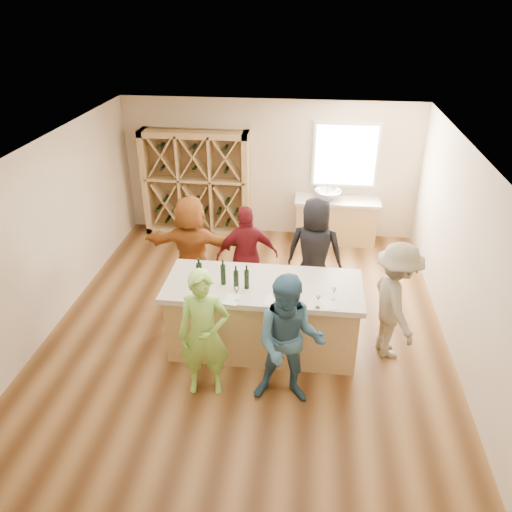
# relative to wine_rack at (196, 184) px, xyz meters

# --- Properties ---
(floor) EXTENTS (6.00, 7.00, 0.10)m
(floor) POSITION_rel_wine_rack_xyz_m (1.50, -3.27, -1.15)
(floor) COLOR brown
(floor) RESTS_ON ground
(ceiling) EXTENTS (6.00, 7.00, 0.10)m
(ceiling) POSITION_rel_wine_rack_xyz_m (1.50, -3.27, 1.75)
(ceiling) COLOR white
(ceiling) RESTS_ON ground
(wall_back) EXTENTS (6.00, 0.10, 2.80)m
(wall_back) POSITION_rel_wine_rack_xyz_m (1.50, 0.28, 0.30)
(wall_back) COLOR beige
(wall_back) RESTS_ON ground
(wall_front) EXTENTS (6.00, 0.10, 2.80)m
(wall_front) POSITION_rel_wine_rack_xyz_m (1.50, -6.82, 0.30)
(wall_front) COLOR beige
(wall_front) RESTS_ON ground
(wall_left) EXTENTS (0.10, 7.00, 2.80)m
(wall_left) POSITION_rel_wine_rack_xyz_m (-1.55, -3.27, 0.30)
(wall_left) COLOR beige
(wall_left) RESTS_ON ground
(wall_right) EXTENTS (0.10, 7.00, 2.80)m
(wall_right) POSITION_rel_wine_rack_xyz_m (4.55, -3.27, 0.30)
(wall_right) COLOR beige
(wall_right) RESTS_ON ground
(window_frame) EXTENTS (1.30, 0.06, 1.30)m
(window_frame) POSITION_rel_wine_rack_xyz_m (3.00, 0.20, 0.65)
(window_frame) COLOR white
(window_frame) RESTS_ON wall_back
(window_pane) EXTENTS (1.18, 0.01, 1.18)m
(window_pane) POSITION_rel_wine_rack_xyz_m (3.00, 0.17, 0.65)
(window_pane) COLOR white
(window_pane) RESTS_ON wall_back
(wine_rack) EXTENTS (2.20, 0.45, 2.20)m
(wine_rack) POSITION_rel_wine_rack_xyz_m (0.00, 0.00, 0.00)
(wine_rack) COLOR tan
(wine_rack) RESTS_ON floor
(back_counter_base) EXTENTS (1.60, 0.58, 0.86)m
(back_counter_base) POSITION_rel_wine_rack_xyz_m (2.90, -0.07, -0.67)
(back_counter_base) COLOR tan
(back_counter_base) RESTS_ON floor
(back_counter_top) EXTENTS (1.70, 0.62, 0.06)m
(back_counter_top) POSITION_rel_wine_rack_xyz_m (2.90, -0.07, -0.21)
(back_counter_top) COLOR #C1B39E
(back_counter_top) RESTS_ON back_counter_base
(sink) EXTENTS (0.54, 0.54, 0.19)m
(sink) POSITION_rel_wine_rack_xyz_m (2.70, -0.07, -0.09)
(sink) COLOR silver
(sink) RESTS_ON back_counter_top
(faucet) EXTENTS (0.02, 0.02, 0.30)m
(faucet) POSITION_rel_wine_rack_xyz_m (2.70, 0.11, -0.03)
(faucet) COLOR silver
(faucet) RESTS_ON back_counter_top
(tasting_counter_base) EXTENTS (2.60, 1.00, 1.00)m
(tasting_counter_base) POSITION_rel_wine_rack_xyz_m (1.78, -3.73, -0.60)
(tasting_counter_base) COLOR tan
(tasting_counter_base) RESTS_ON floor
(tasting_counter_top) EXTENTS (2.72, 1.12, 0.08)m
(tasting_counter_top) POSITION_rel_wine_rack_xyz_m (1.78, -3.73, -0.06)
(tasting_counter_top) COLOR #C1B39E
(tasting_counter_top) RESTS_ON tasting_counter_base
(wine_bottle_a) EXTENTS (0.09, 0.09, 0.33)m
(wine_bottle_a) POSITION_rel_wine_rack_xyz_m (0.92, -3.85, 0.14)
(wine_bottle_a) COLOR black
(wine_bottle_a) RESTS_ON tasting_counter_top
(wine_bottle_c) EXTENTS (0.09, 0.09, 0.29)m
(wine_bottle_c) POSITION_rel_wine_rack_xyz_m (1.23, -3.79, 0.13)
(wine_bottle_c) COLOR black
(wine_bottle_c) RESTS_ON tasting_counter_top
(wine_bottle_d) EXTENTS (0.08, 0.08, 0.28)m
(wine_bottle_d) POSITION_rel_wine_rack_xyz_m (1.43, -3.92, 0.12)
(wine_bottle_d) COLOR black
(wine_bottle_d) RESTS_ON tasting_counter_top
(wine_bottle_e) EXTENTS (0.09, 0.09, 0.27)m
(wine_bottle_e) POSITION_rel_wine_rack_xyz_m (1.57, -3.86, 0.12)
(wine_bottle_e) COLOR black
(wine_bottle_e) RESTS_ON tasting_counter_top
(wine_glass_a) EXTENTS (0.07, 0.07, 0.19)m
(wine_glass_a) POSITION_rel_wine_rack_xyz_m (1.48, -4.18, 0.07)
(wine_glass_a) COLOR white
(wine_glass_a) RESTS_ON tasting_counter_top
(wine_glass_b) EXTENTS (0.08, 0.08, 0.18)m
(wine_glass_b) POSITION_rel_wine_rack_xyz_m (1.96, -4.21, 0.07)
(wine_glass_b) COLOR white
(wine_glass_b) RESTS_ON tasting_counter_top
(wine_glass_c) EXTENTS (0.08, 0.08, 0.17)m
(wine_glass_c) POSITION_rel_wine_rack_xyz_m (2.53, -4.22, 0.06)
(wine_glass_c) COLOR white
(wine_glass_c) RESTS_ON tasting_counter_top
(wine_glass_d) EXTENTS (0.06, 0.06, 0.16)m
(wine_glass_d) POSITION_rel_wine_rack_xyz_m (2.23, -3.92, 0.06)
(wine_glass_d) COLOR white
(wine_glass_d) RESTS_ON tasting_counter_top
(wine_glass_e) EXTENTS (0.07, 0.07, 0.17)m
(wine_glass_e) POSITION_rel_wine_rack_xyz_m (2.72, -4.02, 0.06)
(wine_glass_e) COLOR white
(wine_glass_e) RESTS_ON tasting_counter_top
(tasting_menu_a) EXTENTS (0.23, 0.29, 0.00)m
(tasting_menu_a) POSITION_rel_wine_rack_xyz_m (1.41, -4.17, -0.02)
(tasting_menu_a) COLOR white
(tasting_menu_a) RESTS_ON tasting_counter_top
(tasting_menu_b) EXTENTS (0.29, 0.35, 0.00)m
(tasting_menu_b) POSITION_rel_wine_rack_xyz_m (1.97, -4.11, -0.02)
(tasting_menu_b) COLOR white
(tasting_menu_b) RESTS_ON tasting_counter_top
(tasting_menu_c) EXTENTS (0.27, 0.32, 0.00)m
(tasting_menu_c) POSITION_rel_wine_rack_xyz_m (2.67, -4.12, -0.02)
(tasting_menu_c) COLOR white
(tasting_menu_c) RESTS_ON tasting_counter_top
(person_near_left) EXTENTS (0.69, 0.54, 1.77)m
(person_near_left) POSITION_rel_wine_rack_xyz_m (1.14, -4.69, -0.22)
(person_near_left) COLOR #8CC64C
(person_near_left) RESTS_ON floor
(person_near_right) EXTENTS (0.87, 0.48, 1.80)m
(person_near_right) POSITION_rel_wine_rack_xyz_m (2.20, -4.74, -0.20)
(person_near_right) COLOR #335972
(person_near_right) RESTS_ON floor
(person_server) EXTENTS (0.76, 1.21, 1.74)m
(person_server) POSITION_rel_wine_rack_xyz_m (3.59, -3.64, -0.23)
(person_server) COLOR gray
(person_server) RESTS_ON floor
(person_far_mid) EXTENTS (1.09, 0.71, 1.71)m
(person_far_mid) POSITION_rel_wine_rack_xyz_m (1.39, -2.54, -0.25)
(person_far_mid) COLOR #590F14
(person_far_mid) RESTS_ON floor
(person_far_right) EXTENTS (0.98, 0.72, 1.86)m
(person_far_right) POSITION_rel_wine_rack_xyz_m (2.47, -2.43, -0.17)
(person_far_right) COLOR black
(person_far_right) RESTS_ON floor
(person_far_left) EXTENTS (1.69, 0.62, 1.81)m
(person_far_left) POSITION_rel_wine_rack_xyz_m (0.47, -2.47, -0.19)
(person_far_left) COLOR #994C19
(person_far_left) RESTS_ON floor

